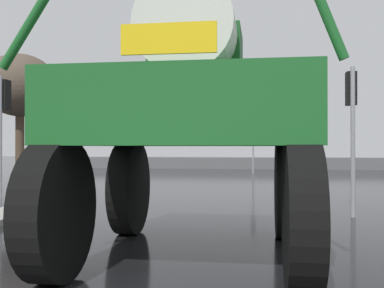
# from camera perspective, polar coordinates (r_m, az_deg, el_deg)

# --- Properties ---
(ground_plane) EXTENTS (120.00, 120.00, 0.00)m
(ground_plane) POSITION_cam_1_polar(r_m,az_deg,el_deg) (20.61, 3.54, -5.19)
(ground_plane) COLOR black
(oversize_sprayer) EXTENTS (4.31, 5.19, 4.77)m
(oversize_sprayer) POSITION_cam_1_polar(r_m,az_deg,el_deg) (7.35, 0.17, 2.81)
(oversize_sprayer) COLOR black
(oversize_sprayer) RESTS_ON ground
(sedan_ahead) EXTENTS (2.02, 4.17, 1.52)m
(sedan_ahead) POSITION_cam_1_polar(r_m,az_deg,el_deg) (26.44, 13.05, -2.57)
(sedan_ahead) COLOR maroon
(sedan_ahead) RESTS_ON ground
(traffic_signal_near_left) EXTENTS (0.24, 0.54, 3.72)m
(traffic_signal_near_left) POSITION_cam_1_polar(r_m,az_deg,el_deg) (13.99, -22.23, 3.67)
(traffic_signal_near_left) COLOR gray
(traffic_signal_near_left) RESTS_ON ground
(traffic_signal_near_right) EXTENTS (0.24, 0.54, 3.72)m
(traffic_signal_near_right) POSITION_cam_1_polar(r_m,az_deg,el_deg) (12.27, 19.06, 4.24)
(traffic_signal_near_right) COLOR gray
(traffic_signal_near_right) RESTS_ON ground
(traffic_signal_far_left) EXTENTS (0.24, 0.55, 3.79)m
(traffic_signal_far_left) POSITION_cam_1_polar(r_m,az_deg,el_deg) (31.30, 12.60, 1.54)
(traffic_signal_far_left) COLOR gray
(traffic_signal_far_left) RESTS_ON ground
(traffic_signal_far_right) EXTENTS (0.24, 0.55, 4.14)m
(traffic_signal_far_right) POSITION_cam_1_polar(r_m,az_deg,el_deg) (31.23, 7.54, 1.99)
(traffic_signal_far_right) COLOR gray
(traffic_signal_far_right) RESTS_ON ground
(bare_tree_left) EXTENTS (3.68, 3.68, 6.40)m
(bare_tree_left) POSITION_cam_1_polar(r_m,az_deg,el_deg) (24.93, -20.43, 6.69)
(bare_tree_left) COLOR #473828
(bare_tree_left) RESTS_ON ground
(roadside_barrier) EXTENTS (26.39, 0.24, 0.90)m
(roadside_barrier) POSITION_cam_1_polar(r_m,az_deg,el_deg) (36.43, 5.63, -2.39)
(roadside_barrier) COLOR #59595B
(roadside_barrier) RESTS_ON ground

